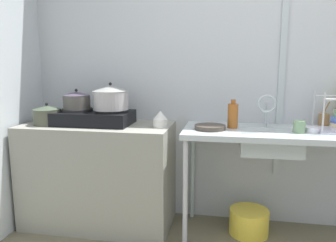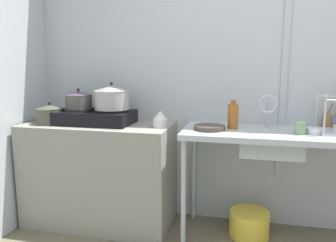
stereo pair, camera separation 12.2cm
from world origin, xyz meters
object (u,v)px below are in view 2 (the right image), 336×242
frying_pan (210,128)px  pot_beside_stove (50,114)px  faucet (268,106)px  sink_basin (270,144)px  utensil_jar (327,121)px  cup_by_rack (300,128)px  stove (96,117)px  pot_on_right_burner (112,97)px  small_bowl_on_drainboard (314,131)px  bottle_by_sink (233,116)px  percolator (160,119)px  pot_on_left_burner (79,100)px  bucket_on_floor (249,224)px

frying_pan → pot_beside_stove: bearing=-178.3°
pot_beside_stove → frying_pan: size_ratio=0.95×
faucet → frying_pan: (-0.41, -0.13, -0.15)m
sink_basin → utensil_jar: 0.52m
cup_by_rack → stove: bearing=177.9°
pot_on_right_burner → faucet: 1.20m
small_bowl_on_drainboard → bottle_by_sink: size_ratio=0.48×
percolator → faucet: faucet is taller
percolator → bottle_by_sink: (0.54, 0.07, 0.03)m
pot_on_left_burner → bucket_on_floor: 1.67m
utensil_jar → sink_basin: bearing=-147.4°
pot_beside_stove → bucket_on_floor: bearing=4.0°
pot_on_left_burner → small_bowl_on_drainboard: pot_on_left_burner is taller
sink_basin → cup_by_rack: (0.19, -0.01, 0.12)m
stove → bucket_on_floor: size_ratio=1.97×
frying_pan → utensil_jar: 0.90m
pot_on_right_burner → bottle_by_sink: size_ratio=1.31×
bucket_on_floor → bottle_by_sink: bearing=177.0°
faucet → frying_pan: size_ratio=1.11×
pot_on_right_burner → sink_basin: size_ratio=0.67×
small_bowl_on_drainboard → utensil_jar: (0.14, 0.24, 0.03)m
pot_beside_stove → bucket_on_floor: 1.80m
bottle_by_sink → pot_beside_stove: bearing=-175.2°
pot_on_left_burner → frying_pan: 1.08m
pot_on_left_burner → faucet: pot_on_left_burner is taller
pot_beside_stove → small_bowl_on_drainboard: pot_beside_stove is taller
stove → small_bowl_on_drainboard: 1.64m
cup_by_rack → bucket_on_floor: bearing=164.6°
stove → frying_pan: stove is taller
pot_on_left_burner → pot_beside_stove: 0.26m
pot_beside_stove → bottle_by_sink: (1.44, 0.12, 0.02)m
stove → cup_by_rack: size_ratio=6.97×
pot_on_left_burner → percolator: pot_on_left_burner is taller
sink_basin → frying_pan: frying_pan is taller
sink_basin → percolator: bearing=178.8°
frying_pan → small_bowl_on_drainboard: (0.72, 0.02, 0.00)m
faucet → bucket_on_floor: bearing=-149.5°
faucet → percolator: bearing=-171.7°
pot_on_left_burner → bottle_by_sink: (1.23, 0.04, -0.10)m
small_bowl_on_drainboard → bottle_by_sink: 0.56m
pot_on_right_burner → bucket_on_floor: (1.09, 0.03, -0.96)m
cup_by_rack → sink_basin: bearing=177.2°
faucet → bucket_on_floor: size_ratio=0.84×
stove → bucket_on_floor: bearing=1.3°
stove → bottle_by_sink: bottle_by_sink is taller
frying_pan → utensil_jar: (0.86, 0.27, 0.04)m
pot_on_right_burner → bucket_on_floor: bearing=1.5°
utensil_jar → pot_on_left_burner: bearing=-173.4°
pot_on_right_burner → faucet: bearing=4.1°
stove → faucet: 1.34m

